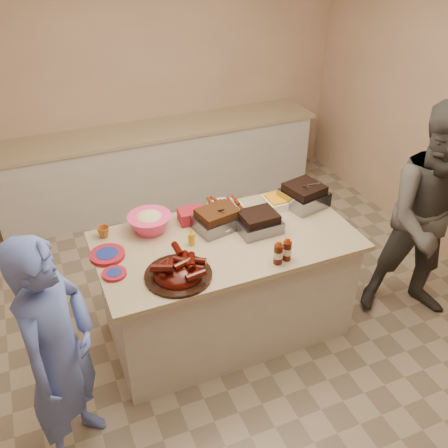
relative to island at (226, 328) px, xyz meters
name	(u,v)px	position (x,y,z in m)	size (l,w,h in m)	color
room	(239,322)	(0.12, 0.02, 0.00)	(4.50, 5.00, 2.70)	tan
back_counter	(159,165)	(0.12, 2.22, 0.45)	(3.60, 0.64, 0.90)	beige
island	(226,328)	(0.00, 0.00, 0.00)	(1.89, 1.00, 0.90)	beige
rib_platter	(178,277)	(-0.46, -0.27, 0.90)	(0.45, 0.45, 0.18)	#440802
pulled_pork_tray	(217,227)	(-0.01, 0.17, 0.90)	(0.33, 0.25, 0.10)	#47230F
brisket_tray	(258,230)	(0.26, 0.02, 0.90)	(0.31, 0.26, 0.09)	black
roasting_pan	(303,205)	(0.76, 0.21, 0.90)	(0.31, 0.31, 0.12)	gray
coleslaw_bowl	(151,230)	(-0.48, 0.32, 0.90)	(0.32, 0.32, 0.22)	#F63972
sausage_plate	(225,208)	(0.15, 0.40, 0.90)	(0.31, 0.31, 0.05)	silver
mac_cheese_dish	(283,204)	(0.62, 0.28, 0.90)	(0.29, 0.21, 0.08)	#F2A711
bbq_bottle_a	(278,263)	(0.21, -0.40, 0.90)	(0.06, 0.06, 0.18)	#3E1108
bbq_bottle_b	(286,259)	(0.28, -0.38, 0.90)	(0.06, 0.06, 0.18)	#3E1108
mustard_bottle	(192,245)	(-0.26, 0.03, 0.90)	(0.05, 0.05, 0.13)	orange
sauce_bowl	(223,231)	(0.02, 0.11, 0.90)	(0.14, 0.04, 0.14)	silver
plate_stack_large	(108,257)	(-0.85, 0.12, 0.90)	(0.24, 0.24, 0.03)	maroon
plate_stack_small	(115,275)	(-0.85, -0.10, 0.90)	(0.16, 0.16, 0.02)	maroon
plastic_cup	(104,237)	(-0.82, 0.37, 0.90)	(0.09, 0.08, 0.09)	#97511B
basket_stack	(192,221)	(-0.15, 0.32, 0.90)	(0.20, 0.15, 0.10)	maroon
guest_blue	(82,440)	(-1.27, -0.57, 0.00)	(0.59, 1.61, 0.38)	#536CC0
guest_gray	(411,308)	(1.57, -0.40, 0.00)	(0.89, 1.83, 0.69)	#494742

